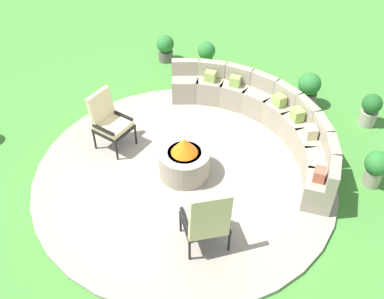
{
  "coord_description": "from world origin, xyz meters",
  "views": [
    {
      "loc": [
        3.4,
        -4.15,
        5.37
      ],
      "look_at": [
        0.0,
        0.2,
        0.45
      ],
      "focal_mm": 41.6,
      "sensor_mm": 36.0,
      "label": 1
    }
  ],
  "objects_px": {
    "fire_pit": "(185,160)",
    "curved_stone_bench": "(266,118)",
    "potted_plant_2": "(207,54)",
    "lounge_chair_front_left": "(109,120)",
    "potted_plant_1": "(165,47)",
    "potted_plant_0": "(376,167)",
    "potted_plant_3": "(370,109)",
    "lounge_chair_front_right": "(207,220)",
    "potted_plant_4": "(309,89)"
  },
  "relations": [
    {
      "from": "potted_plant_1",
      "to": "potted_plant_2",
      "type": "height_order",
      "value": "potted_plant_2"
    },
    {
      "from": "potted_plant_0",
      "to": "potted_plant_1",
      "type": "distance_m",
      "value": 5.39
    },
    {
      "from": "curved_stone_bench",
      "to": "potted_plant_4",
      "type": "bearing_deg",
      "value": 82.24
    },
    {
      "from": "lounge_chair_front_left",
      "to": "lounge_chair_front_right",
      "type": "xyz_separation_m",
      "value": [
        2.67,
        -0.75,
        0.02
      ]
    },
    {
      "from": "fire_pit",
      "to": "potted_plant_4",
      "type": "relative_size",
      "value": 1.16
    },
    {
      "from": "fire_pit",
      "to": "lounge_chair_front_right",
      "type": "bearing_deg",
      "value": -39.67
    },
    {
      "from": "curved_stone_bench",
      "to": "potted_plant_2",
      "type": "bearing_deg",
      "value": 151.24
    },
    {
      "from": "curved_stone_bench",
      "to": "lounge_chair_front_left",
      "type": "relative_size",
      "value": 3.82
    },
    {
      "from": "potted_plant_1",
      "to": "potted_plant_4",
      "type": "relative_size",
      "value": 0.85
    },
    {
      "from": "curved_stone_bench",
      "to": "potted_plant_4",
      "type": "distance_m",
      "value": 1.36
    },
    {
      "from": "lounge_chair_front_left",
      "to": "potted_plant_1",
      "type": "height_order",
      "value": "lounge_chair_front_left"
    },
    {
      "from": "lounge_chair_front_right",
      "to": "potted_plant_2",
      "type": "bearing_deg",
      "value": 73.28
    },
    {
      "from": "curved_stone_bench",
      "to": "potted_plant_3",
      "type": "relative_size",
      "value": 6.12
    },
    {
      "from": "curved_stone_bench",
      "to": "fire_pit",
      "type": "bearing_deg",
      "value": -105.64
    },
    {
      "from": "lounge_chair_front_right",
      "to": "potted_plant_0",
      "type": "bearing_deg",
      "value": 9.67
    },
    {
      "from": "potted_plant_3",
      "to": "potted_plant_4",
      "type": "relative_size",
      "value": 0.9
    },
    {
      "from": "potted_plant_2",
      "to": "lounge_chair_front_left",
      "type": "bearing_deg",
      "value": -84.98
    },
    {
      "from": "lounge_chair_front_right",
      "to": "potted_plant_3",
      "type": "height_order",
      "value": "lounge_chair_front_right"
    },
    {
      "from": "fire_pit",
      "to": "potted_plant_1",
      "type": "xyz_separation_m",
      "value": [
        -2.74,
        2.71,
        -0.02
      ]
    },
    {
      "from": "potted_plant_0",
      "to": "potted_plant_3",
      "type": "height_order",
      "value": "potted_plant_0"
    },
    {
      "from": "fire_pit",
      "to": "curved_stone_bench",
      "type": "distance_m",
      "value": 1.83
    },
    {
      "from": "fire_pit",
      "to": "potted_plant_3",
      "type": "height_order",
      "value": "fire_pit"
    },
    {
      "from": "curved_stone_bench",
      "to": "lounge_chair_front_right",
      "type": "distance_m",
      "value": 2.83
    },
    {
      "from": "potted_plant_1",
      "to": "potted_plant_3",
      "type": "bearing_deg",
      "value": 7.04
    },
    {
      "from": "potted_plant_0",
      "to": "potted_plant_3",
      "type": "distance_m",
      "value": 1.67
    },
    {
      "from": "lounge_chair_front_left",
      "to": "lounge_chair_front_right",
      "type": "bearing_deg",
      "value": 70.49
    },
    {
      "from": "lounge_chair_front_right",
      "to": "potted_plant_4",
      "type": "height_order",
      "value": "lounge_chair_front_right"
    },
    {
      "from": "fire_pit",
      "to": "potted_plant_0",
      "type": "relative_size",
      "value": 1.27
    },
    {
      "from": "fire_pit",
      "to": "potted_plant_0",
      "type": "bearing_deg",
      "value": 34.41
    },
    {
      "from": "fire_pit",
      "to": "lounge_chair_front_left",
      "type": "relative_size",
      "value": 0.81
    },
    {
      "from": "fire_pit",
      "to": "lounge_chair_front_left",
      "type": "xyz_separation_m",
      "value": [
        -1.5,
        -0.23,
        0.26
      ]
    },
    {
      "from": "curved_stone_bench",
      "to": "potted_plant_1",
      "type": "bearing_deg",
      "value": 163.66
    },
    {
      "from": "lounge_chair_front_left",
      "to": "potted_plant_1",
      "type": "relative_size",
      "value": 1.7
    },
    {
      "from": "fire_pit",
      "to": "potted_plant_1",
      "type": "bearing_deg",
      "value": 135.32
    },
    {
      "from": "curved_stone_bench",
      "to": "potted_plant_0",
      "type": "distance_m",
      "value": 2.07
    },
    {
      "from": "curved_stone_bench",
      "to": "potted_plant_1",
      "type": "height_order",
      "value": "curved_stone_bench"
    },
    {
      "from": "fire_pit",
      "to": "potted_plant_0",
      "type": "xyz_separation_m",
      "value": [
        2.56,
        1.76,
        0.03
      ]
    },
    {
      "from": "potted_plant_2",
      "to": "potted_plant_4",
      "type": "bearing_deg",
      "value": 2.18
    },
    {
      "from": "lounge_chair_front_right",
      "to": "potted_plant_2",
      "type": "xyz_separation_m",
      "value": [
        -2.96,
        3.98,
        -0.27
      ]
    },
    {
      "from": "potted_plant_1",
      "to": "potted_plant_2",
      "type": "bearing_deg",
      "value": 17.7
    },
    {
      "from": "potted_plant_0",
      "to": "potted_plant_2",
      "type": "xyz_separation_m",
      "value": [
        -4.35,
        1.25,
        -0.02
      ]
    },
    {
      "from": "curved_stone_bench",
      "to": "potted_plant_0",
      "type": "height_order",
      "value": "curved_stone_bench"
    },
    {
      "from": "fire_pit",
      "to": "potted_plant_2",
      "type": "bearing_deg",
      "value": 120.68
    },
    {
      "from": "potted_plant_3",
      "to": "potted_plant_4",
      "type": "xyz_separation_m",
      "value": [
        -1.21,
        -0.17,
        0.05
      ]
    },
    {
      "from": "potted_plant_2",
      "to": "fire_pit",
      "type": "bearing_deg",
      "value": -59.32
    },
    {
      "from": "curved_stone_bench",
      "to": "lounge_chair_front_left",
      "type": "bearing_deg",
      "value": -135.11
    },
    {
      "from": "lounge_chair_front_right",
      "to": "potted_plant_1",
      "type": "relative_size",
      "value": 1.83
    },
    {
      "from": "fire_pit",
      "to": "potted_plant_4",
      "type": "bearing_deg",
      "value": 77.72
    },
    {
      "from": "fire_pit",
      "to": "curved_stone_bench",
      "type": "relative_size",
      "value": 0.21
    },
    {
      "from": "lounge_chair_front_right",
      "to": "potted_plant_3",
      "type": "relative_size",
      "value": 1.72
    }
  ]
}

